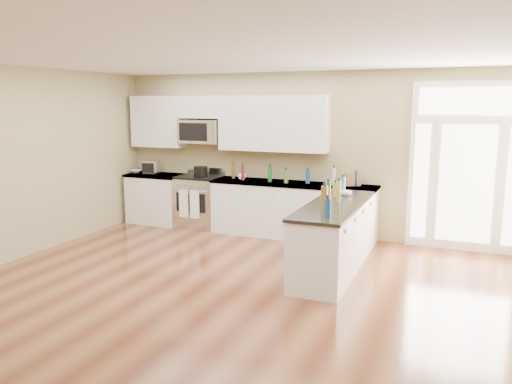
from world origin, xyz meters
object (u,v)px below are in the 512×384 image
(peninsula_cabinet, at_px, (334,240))
(toaster_oven, at_px, (152,167))
(stockpot, at_px, (201,171))
(kitchen_range, at_px, (200,202))

(peninsula_cabinet, distance_m, toaster_oven, 4.25)
(stockpot, height_order, toaster_oven, toaster_oven)
(peninsula_cabinet, xyz_separation_m, toaster_oven, (-3.93, 1.49, 0.63))
(stockpot, bearing_deg, peninsula_cabinet, -26.93)
(peninsula_cabinet, xyz_separation_m, kitchen_range, (-2.88, 1.45, 0.04))
(stockpot, xyz_separation_m, toaster_oven, (-1.09, 0.05, 0.01))
(peninsula_cabinet, relative_size, toaster_oven, 8.15)
(kitchen_range, xyz_separation_m, stockpot, (0.04, -0.01, 0.57))
(peninsula_cabinet, height_order, stockpot, stockpot)
(peninsula_cabinet, xyz_separation_m, stockpot, (-2.84, 1.44, 0.61))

